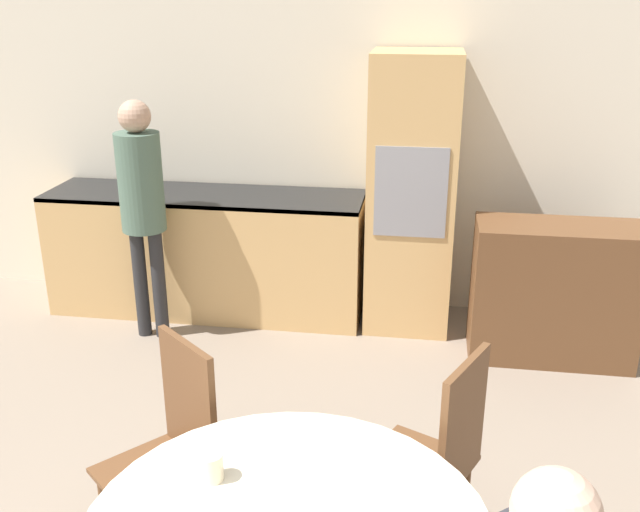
# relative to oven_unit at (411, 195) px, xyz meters

# --- Properties ---
(wall_back) EXTENTS (6.13, 0.05, 2.60)m
(wall_back) POSITION_rel_oven_unit_xyz_m (-0.43, 0.34, 0.34)
(wall_back) COLOR silver
(wall_back) RESTS_ON ground_plane
(kitchen_counter) EXTENTS (2.31, 0.60, 0.91)m
(kitchen_counter) POSITION_rel_oven_unit_xyz_m (-1.49, -0.01, -0.49)
(kitchen_counter) COLOR tan
(kitchen_counter) RESTS_ON ground_plane
(oven_unit) EXTENTS (0.59, 0.59, 1.92)m
(oven_unit) POSITION_rel_oven_unit_xyz_m (0.00, 0.00, 0.00)
(oven_unit) COLOR tan
(oven_unit) RESTS_ON ground_plane
(sideboard) EXTENTS (1.04, 0.45, 0.91)m
(sideboard) POSITION_rel_oven_unit_xyz_m (0.95, -0.38, -0.51)
(sideboard) COLOR brown
(sideboard) RESTS_ON ground_plane
(chair_far_left) EXTENTS (0.56, 0.56, 0.99)m
(chair_far_left) POSITION_rel_oven_unit_xyz_m (-0.88, -2.45, -0.42)
(chair_far_left) COLOR brown
(chair_far_left) RESTS_ON ground_plane
(chair_far_right) EXTENTS (0.53, 0.53, 0.99)m
(chair_far_right) POSITION_rel_oven_unit_xyz_m (0.21, -2.34, -0.42)
(chair_far_right) COLOR brown
(chair_far_right) RESTS_ON ground_plane
(person_standing) EXTENTS (0.29, 0.29, 1.64)m
(person_standing) POSITION_rel_oven_unit_xyz_m (-1.75, -0.49, 0.07)
(person_standing) COLOR #262628
(person_standing) RESTS_ON ground_plane
(cup) EXTENTS (0.08, 0.08, 0.10)m
(cup) POSITION_rel_oven_unit_xyz_m (-0.56, -2.92, -0.14)
(cup) COLOR beige
(cup) RESTS_ON dining_table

